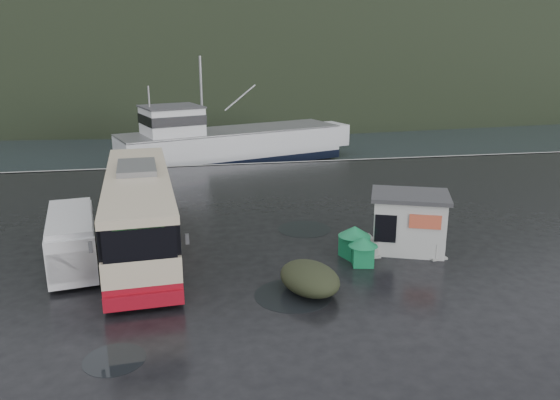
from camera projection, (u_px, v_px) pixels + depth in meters
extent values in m
plane|color=black|center=(236.00, 260.00, 24.48)|extent=(160.00, 160.00, 0.00)
cube|color=black|center=(191.00, 84.00, 128.53)|extent=(300.00, 180.00, 0.02)
cube|color=#999993|center=(212.00, 165.00, 43.40)|extent=(160.00, 0.60, 1.50)
ellipsoid|color=black|center=(206.00, 63.00, 262.63)|extent=(780.00, 540.00, 570.00)
cylinder|color=black|center=(293.00, 295.00, 21.08)|extent=(3.03, 3.03, 0.01)
cylinder|color=black|center=(114.00, 359.00, 16.79)|extent=(1.93, 1.93, 0.01)
cylinder|color=black|center=(304.00, 229.00, 28.54)|extent=(2.77, 2.77, 0.01)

